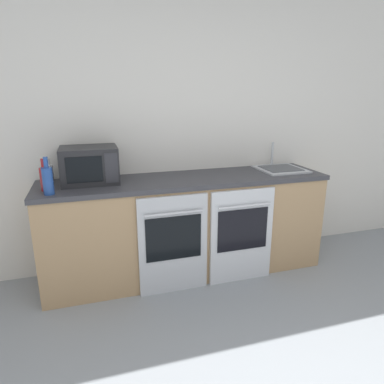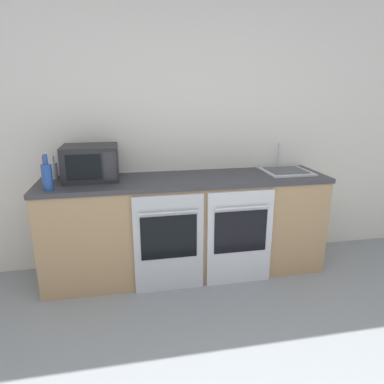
% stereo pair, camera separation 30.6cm
% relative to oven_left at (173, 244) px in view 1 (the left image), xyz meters
% --- Properties ---
extents(wall_back, '(10.00, 0.06, 2.60)m').
position_rel_oven_left_xyz_m(wall_back, '(0.20, 0.63, 0.87)').
color(wall_back, silver).
rests_on(wall_back, ground_plane).
extents(counter_back, '(2.53, 0.61, 0.91)m').
position_rel_oven_left_xyz_m(counter_back, '(0.20, 0.31, 0.02)').
color(counter_back, tan).
rests_on(counter_back, ground_plane).
extents(oven_left, '(0.58, 0.06, 0.85)m').
position_rel_oven_left_xyz_m(oven_left, '(0.00, 0.00, 0.00)').
color(oven_left, '#B7BABF').
rests_on(oven_left, ground_plane).
extents(oven_right, '(0.58, 0.06, 0.85)m').
position_rel_oven_left_xyz_m(oven_right, '(0.61, 0.00, 0.00)').
color(oven_right, silver).
rests_on(oven_right, ground_plane).
extents(microwave, '(0.45, 0.36, 0.30)m').
position_rel_oven_left_xyz_m(microwave, '(-0.61, 0.39, 0.62)').
color(microwave, '#232326').
rests_on(microwave, counter_back).
extents(bottle_blue, '(0.08, 0.08, 0.28)m').
position_rel_oven_left_xyz_m(bottle_blue, '(-0.91, 0.11, 0.59)').
color(bottle_blue, '#234793').
rests_on(bottle_blue, counter_back).
extents(bottle_red, '(0.07, 0.07, 0.25)m').
position_rel_oven_left_xyz_m(bottle_red, '(-0.94, 0.23, 0.57)').
color(bottle_red, maroon).
rests_on(bottle_red, counter_back).
extents(bottle_clear, '(0.07, 0.07, 0.20)m').
position_rel_oven_left_xyz_m(bottle_clear, '(-0.93, 0.49, 0.55)').
color(bottle_clear, silver).
rests_on(bottle_clear, counter_back).
extents(sink, '(0.42, 0.43, 0.25)m').
position_rel_oven_left_xyz_m(sink, '(1.16, 0.35, 0.49)').
color(sink, '#B7BABF').
rests_on(sink, counter_back).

